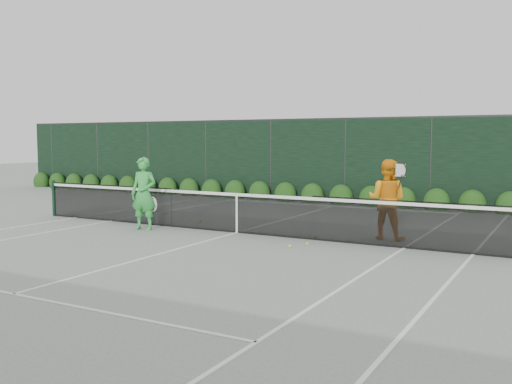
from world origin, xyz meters
The scene contains 8 objects.
ground centered at (0.00, 0.00, 0.00)m, with size 80.00×80.00×0.00m, color slate.
tennis_net centered at (-0.02, 0.00, 0.53)m, with size 12.90×0.10×1.07m.
player_woman centered at (-2.30, -0.74, 0.92)m, with size 0.75×0.57×1.84m.
player_man centered at (3.46, 0.92, 0.92)m, with size 0.96×0.72×1.84m.
court_lines centered at (0.00, 0.00, 0.01)m, with size 11.03×23.83×0.01m.
windscreen_fence centered at (0.00, -2.71, 1.51)m, with size 32.00×21.07×3.06m.
hedge_row centered at (0.00, 7.15, 0.23)m, with size 31.66×0.65×0.94m.
tennis_balls centered at (0.44, -0.08, 0.03)m, with size 4.37×2.26×0.07m.
Camera 1 is at (7.15, -11.85, 2.29)m, focal length 40.00 mm.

